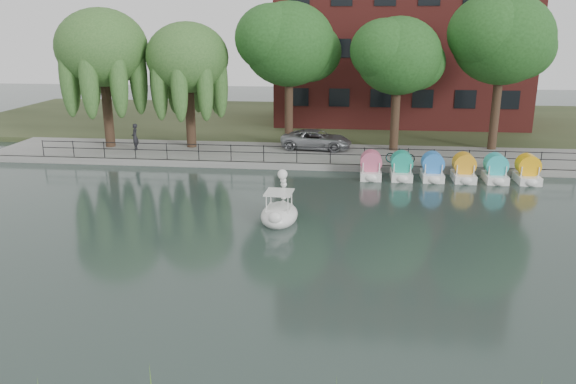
% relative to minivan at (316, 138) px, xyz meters
% --- Properties ---
extents(ground_plane, '(120.00, 120.00, 0.00)m').
position_rel_minivan_xyz_m(ground_plane, '(-0.93, -17.12, -1.14)').
color(ground_plane, '#3C5049').
extents(promenade, '(40.00, 6.00, 0.40)m').
position_rel_minivan_xyz_m(promenade, '(-0.93, -1.12, -0.94)').
color(promenade, gray).
rests_on(promenade, ground_plane).
extents(kerb, '(40.00, 0.25, 0.40)m').
position_rel_minivan_xyz_m(kerb, '(-0.93, -4.07, -0.94)').
color(kerb, gray).
rests_on(kerb, ground_plane).
extents(land_strip, '(60.00, 22.00, 0.36)m').
position_rel_minivan_xyz_m(land_strip, '(-0.93, 12.88, -0.96)').
color(land_strip, '#47512D').
rests_on(land_strip, ground_plane).
extents(railing, '(32.00, 0.05, 1.00)m').
position_rel_minivan_xyz_m(railing, '(-0.93, -3.87, 0.01)').
color(railing, black).
rests_on(railing, promenade).
extents(apartment_building, '(20.00, 10.07, 18.00)m').
position_rel_minivan_xyz_m(apartment_building, '(6.07, 12.85, 8.22)').
color(apartment_building, '#4C1E16').
rests_on(apartment_building, land_strip).
extents(willow_left, '(5.88, 5.88, 9.01)m').
position_rel_minivan_xyz_m(willow_left, '(-13.93, -0.62, 5.74)').
color(willow_left, '#473323').
rests_on(willow_left, promenade).
extents(willow_mid, '(5.32, 5.32, 8.15)m').
position_rel_minivan_xyz_m(willow_mid, '(-8.43, -0.12, 5.11)').
color(willow_mid, '#473323').
rests_on(willow_mid, promenade).
extents(broadleaf_center, '(6.00, 6.00, 9.25)m').
position_rel_minivan_xyz_m(broadleaf_center, '(-1.93, 0.88, 5.92)').
color(broadleaf_center, '#473323').
rests_on(broadleaf_center, promenade).
extents(broadleaf_right, '(5.40, 5.40, 8.32)m').
position_rel_minivan_xyz_m(broadleaf_right, '(5.07, 0.38, 5.25)').
color(broadleaf_right, '#473323').
rests_on(broadleaf_right, promenade).
extents(broadleaf_far, '(6.30, 6.30, 9.71)m').
position_rel_minivan_xyz_m(broadleaf_far, '(11.57, 1.38, 6.26)').
color(broadleaf_far, '#473323').
rests_on(broadleaf_far, promenade).
extents(minivan, '(2.93, 5.50, 1.47)m').
position_rel_minivan_xyz_m(minivan, '(0.00, 0.00, 0.00)').
color(minivan, gray).
rests_on(minivan, promenade).
extents(bicycle, '(0.84, 1.79, 1.00)m').
position_rel_minivan_xyz_m(bicycle, '(5.20, -3.32, -0.24)').
color(bicycle, gray).
rests_on(bicycle, promenade).
extents(pedestrian, '(0.65, 0.82, 1.98)m').
position_rel_minivan_xyz_m(pedestrian, '(-11.84, -1.47, 0.25)').
color(pedestrian, black).
rests_on(pedestrian, promenade).
extents(swan_boat, '(1.71, 2.66, 2.14)m').
position_rel_minivan_xyz_m(swan_boat, '(-0.79, -13.26, -0.67)').
color(swan_boat, white).
rests_on(swan_boat, ground_plane).
extents(pedal_boat_row, '(9.65, 1.70, 1.40)m').
position_rel_minivan_xyz_m(pedal_boat_row, '(7.66, -5.46, -0.53)').
color(pedal_boat_row, white).
rests_on(pedal_boat_row, ground_plane).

